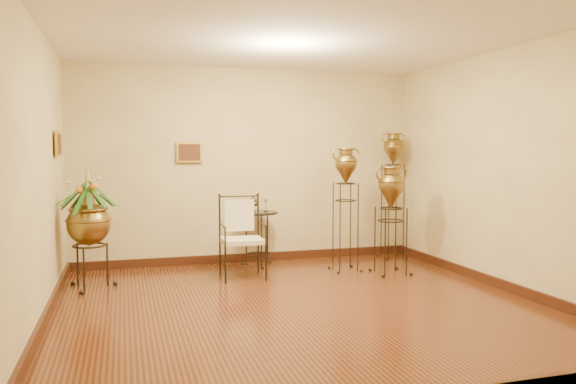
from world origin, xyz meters
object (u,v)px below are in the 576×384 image
object	(u,v)px
amphora_mid	(346,208)
side_table	(258,237)
planter_urn	(89,219)
armchair	(242,237)
amphora_tall	(393,194)

from	to	relation	value
amphora_mid	side_table	bearing A→B (deg)	148.18
amphora_mid	side_table	size ratio (longest dim) A/B	1.73
planter_urn	armchair	world-z (taller)	planter_urn
armchair	side_table	distance (m)	0.80
amphora_tall	armchair	xyz separation A→B (m)	(-2.46, -0.70, -0.45)
planter_urn	side_table	size ratio (longest dim) A/B	1.53
amphora_mid	planter_urn	world-z (taller)	amphora_mid
amphora_tall	planter_urn	world-z (taller)	amphora_tall
amphora_mid	armchair	bearing A→B (deg)	-178.26
amphora_tall	planter_urn	distance (m)	4.36
amphora_mid	planter_urn	xyz separation A→B (m)	(-3.27, -0.07, -0.02)
amphora_tall	planter_urn	size ratio (longest dim) A/B	1.29
planter_urn	armchair	size ratio (longest dim) A/B	1.41
amphora_tall	amphora_mid	distance (m)	1.23
amphora_mid	planter_urn	bearing A→B (deg)	-178.84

